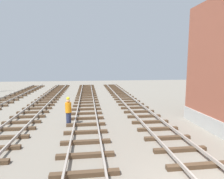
# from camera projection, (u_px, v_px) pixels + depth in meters

# --- Properties ---
(track_worker_foreground) EXTENTS (0.40, 0.40, 1.87)m
(track_worker_foreground) POSITION_uv_depth(u_px,v_px,m) (68.00, 111.00, 12.46)
(track_worker_foreground) COLOR #262D4C
(track_worker_foreground) RESTS_ON ground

